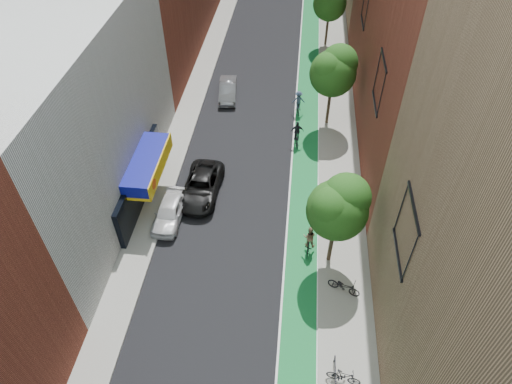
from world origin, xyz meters
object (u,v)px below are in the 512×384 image
(parked_car_black, at_px, (201,186))
(parked_car_silver, at_px, (228,90))
(cyclist_lane_near, at_px, (309,241))
(cyclist_lane_far, at_px, (298,103))
(cyclist_lane_mid, at_px, (297,136))
(parked_car_white, at_px, (170,211))

(parked_car_black, xyz_separation_m, parked_car_silver, (0.00, 12.36, -0.04))
(cyclist_lane_near, distance_m, cyclist_lane_far, 14.77)
(cyclist_lane_mid, bearing_deg, parked_car_silver, -51.37)
(parked_car_white, distance_m, parked_car_silver, 14.93)
(parked_car_white, xyz_separation_m, cyclist_lane_mid, (7.85, 8.73, 0.06))
(parked_car_black, bearing_deg, cyclist_lane_far, 62.12)
(parked_car_silver, xyz_separation_m, cyclist_lane_near, (7.38, -16.50, 0.14))
(parked_car_silver, bearing_deg, parked_car_white, -102.06)
(cyclist_lane_near, xyz_separation_m, cyclist_lane_mid, (-1.12, 10.39, -0.05))
(parked_car_white, distance_m, cyclist_lane_near, 9.13)
(parked_car_white, height_order, parked_car_silver, parked_car_white)
(cyclist_lane_near, bearing_deg, parked_car_black, -23.17)
(cyclist_lane_mid, distance_m, cyclist_lane_far, 4.34)
(parked_car_silver, xyz_separation_m, cyclist_lane_mid, (6.25, -6.11, 0.09))
(cyclist_lane_near, height_order, cyclist_lane_mid, cyclist_lane_mid)
(parked_car_white, height_order, cyclist_lane_near, cyclist_lane_near)
(parked_car_black, distance_m, cyclist_lane_far, 12.26)
(parked_car_white, bearing_deg, cyclist_lane_far, 61.72)
(parked_car_silver, distance_m, cyclist_lane_far, 6.45)
(parked_car_white, height_order, cyclist_lane_mid, cyclist_lane_mid)
(parked_car_black, relative_size, cyclist_lane_far, 2.61)
(parked_car_silver, relative_size, cyclist_lane_mid, 2.06)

